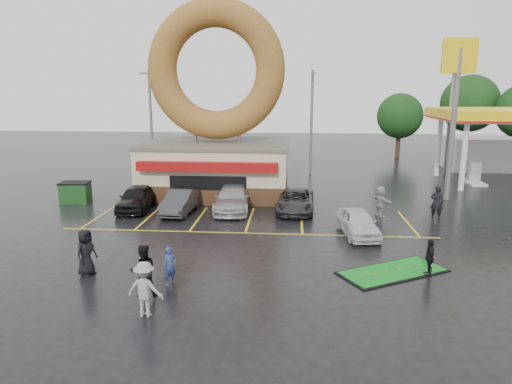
# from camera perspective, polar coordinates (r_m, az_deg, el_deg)

# --- Properties ---
(ground) EXTENTS (120.00, 120.00, 0.00)m
(ground) POSITION_cam_1_polar(r_m,az_deg,el_deg) (20.92, -2.34, -8.01)
(ground) COLOR black
(ground) RESTS_ON ground
(donut_shop) EXTENTS (10.20, 8.70, 13.50)m
(donut_shop) POSITION_cam_1_polar(r_m,az_deg,el_deg) (32.96, -4.89, 7.58)
(donut_shop) COLOR #472B19
(donut_shop) RESTS_ON ground
(gas_station) EXTENTS (12.30, 13.65, 5.90)m
(gas_station) POSITION_cam_1_polar(r_m,az_deg,el_deg) (44.17, 28.27, 6.42)
(gas_station) COLOR silver
(gas_station) RESTS_ON ground
(shell_sign) EXTENTS (2.20, 0.36, 10.60)m
(shell_sign) POSITION_cam_1_polar(r_m,az_deg,el_deg) (33.14, 23.77, 11.64)
(shell_sign) COLOR slate
(shell_sign) RESTS_ON ground
(streetlight_left) EXTENTS (0.40, 2.21, 9.00)m
(streetlight_left) POSITION_cam_1_polar(r_m,az_deg,el_deg) (41.33, -13.02, 8.78)
(streetlight_left) COLOR slate
(streetlight_left) RESTS_ON ground
(streetlight_mid) EXTENTS (0.40, 2.21, 9.00)m
(streetlight_mid) POSITION_cam_1_polar(r_m,az_deg,el_deg) (40.44, 6.95, 8.93)
(streetlight_mid) COLOR slate
(streetlight_mid) RESTS_ON ground
(streetlight_right) EXTENTS (0.40, 2.21, 9.00)m
(streetlight_right) POSITION_cam_1_polar(r_m,az_deg,el_deg) (43.58, 23.04, 8.29)
(streetlight_right) COLOR slate
(streetlight_right) RESTS_ON ground
(tree_far_c) EXTENTS (6.30, 6.30, 9.00)m
(tree_far_c) POSITION_cam_1_polar(r_m,az_deg,el_deg) (56.91, 25.17, 9.98)
(tree_far_c) COLOR #332114
(tree_far_c) RESTS_ON ground
(tree_far_d) EXTENTS (4.90, 4.90, 7.00)m
(tree_far_d) POSITION_cam_1_polar(r_m,az_deg,el_deg) (52.78, 17.53, 9.04)
(tree_far_d) COLOR #332114
(tree_far_d) RESTS_ON ground
(car_black) EXTENTS (2.09, 4.58, 1.52)m
(car_black) POSITION_cam_1_polar(r_m,az_deg,el_deg) (29.48, -14.70, -0.71)
(car_black) COLOR black
(car_black) RESTS_ON ground
(car_dgrey) EXTENTS (1.77, 4.35, 1.40)m
(car_dgrey) POSITION_cam_1_polar(r_m,az_deg,el_deg) (28.19, -9.44, -1.19)
(car_dgrey) COLOR #313134
(car_dgrey) RESTS_ON ground
(car_silver) EXTENTS (2.37, 5.28, 1.50)m
(car_silver) POSITION_cam_1_polar(r_m,az_deg,el_deg) (28.45, -2.95, -0.80)
(car_silver) COLOR #A7A7AC
(car_silver) RESTS_ON ground
(car_grey) EXTENTS (2.43, 4.91, 1.34)m
(car_grey) POSITION_cam_1_polar(r_m,az_deg,el_deg) (28.23, 4.93, -1.11)
(car_grey) COLOR #2B2B2E
(car_grey) RESTS_ON ground
(car_white) EXTENTS (2.14, 4.20, 1.37)m
(car_white) POSITION_cam_1_polar(r_m,az_deg,el_deg) (24.12, 12.62, -3.76)
(car_white) COLOR silver
(car_white) RESTS_ON ground
(person_blue) EXTENTS (0.66, 0.63, 1.52)m
(person_blue) POSITION_cam_1_polar(r_m,az_deg,el_deg) (18.08, -10.72, -9.06)
(person_blue) COLOR navy
(person_blue) RESTS_ON ground
(person_blackjkt) EXTENTS (1.16, 1.03, 1.97)m
(person_blackjkt) POSITION_cam_1_polar(r_m,az_deg,el_deg) (17.22, -13.90, -9.55)
(person_blackjkt) COLOR black
(person_blackjkt) RESTS_ON ground
(person_hoodie) EXTENTS (1.30, 0.84, 1.90)m
(person_hoodie) POSITION_cam_1_polar(r_m,az_deg,el_deg) (15.82, -13.72, -11.72)
(person_hoodie) COLOR gray
(person_hoodie) RESTS_ON ground
(person_bystander) EXTENTS (0.92, 1.10, 1.93)m
(person_bystander) POSITION_cam_1_polar(r_m,az_deg,el_deg) (19.81, -20.48, -7.07)
(person_bystander) COLOR black
(person_bystander) RESTS_ON ground
(person_cameraman) EXTENTS (0.41, 0.92, 1.54)m
(person_cameraman) POSITION_cam_1_polar(r_m,az_deg,el_deg) (19.85, 20.86, -7.67)
(person_cameraman) COLOR black
(person_cameraman) RESTS_ON ground
(person_walker_near) EXTENTS (1.19, 1.78, 1.84)m
(person_walker_near) POSITION_cam_1_polar(r_m,az_deg,el_deg) (27.99, 15.31, -1.12)
(person_walker_near) COLOR #99999C
(person_walker_near) RESTS_ON ground
(person_walker_far) EXTENTS (0.84, 0.69, 1.97)m
(person_walker_far) POSITION_cam_1_polar(r_m,az_deg,el_deg) (28.42, 21.66, -1.23)
(person_walker_far) COLOR black
(person_walker_far) RESTS_ON ground
(dumpster) EXTENTS (1.90, 1.36, 1.30)m
(dumpster) POSITION_cam_1_polar(r_m,az_deg,el_deg) (32.71, -21.64, -0.09)
(dumpster) COLOR #1A451A
(dumpster) RESTS_ON ground
(putting_green) EXTENTS (4.89, 3.94, 0.57)m
(putting_green) POSITION_cam_1_polar(r_m,az_deg,el_deg) (19.96, 16.71, -9.49)
(putting_green) COLOR black
(putting_green) RESTS_ON ground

